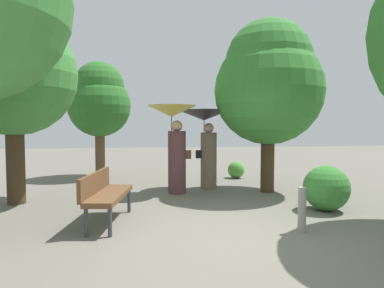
# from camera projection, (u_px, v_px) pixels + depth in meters

# --- Properties ---
(ground_plane) EXTENTS (40.00, 40.00, 0.00)m
(ground_plane) POSITION_uv_depth(u_px,v_px,m) (225.00, 238.00, 4.61)
(ground_plane) COLOR #6B665B
(person_left) EXTENTS (1.13, 1.13, 2.06)m
(person_left) POSITION_uv_depth(u_px,v_px,m) (174.00, 133.00, 7.63)
(person_left) COLOR #563338
(person_left) RESTS_ON ground
(person_right) EXTENTS (1.33, 1.33, 1.98)m
(person_right) POSITION_uv_depth(u_px,v_px,m) (206.00, 131.00, 8.19)
(person_right) COLOR #6B5B4C
(person_right) RESTS_ON ground
(park_bench) EXTENTS (0.69, 1.55, 0.83)m
(park_bench) POSITION_uv_depth(u_px,v_px,m) (105.00, 192.00, 5.31)
(park_bench) COLOR #38383D
(park_bench) RESTS_ON ground
(tree_near_left) EXTENTS (2.47, 2.47, 4.31)m
(tree_near_left) POSITION_uv_depth(u_px,v_px,m) (13.00, 63.00, 6.52)
(tree_near_left) COLOR #42301E
(tree_near_left) RESTS_ON ground
(tree_mid_right) EXTENTS (2.56, 2.56, 4.09)m
(tree_mid_right) POSITION_uv_depth(u_px,v_px,m) (268.00, 82.00, 7.74)
(tree_mid_right) COLOR #42301E
(tree_mid_right) RESTS_ON ground
(tree_far_back) EXTENTS (1.91, 1.91, 3.56)m
(tree_far_back) POSITION_uv_depth(u_px,v_px,m) (99.00, 100.00, 10.09)
(tree_far_back) COLOR brown
(tree_far_back) RESTS_ON ground
(bush_path_left) EXTENTS (0.84, 0.84, 0.84)m
(bush_path_left) POSITION_uv_depth(u_px,v_px,m) (326.00, 188.00, 6.10)
(bush_path_left) COLOR #387F33
(bush_path_left) RESTS_ON ground
(bush_path_right) EXTENTS (0.51, 0.51, 0.51)m
(bush_path_right) POSITION_uv_depth(u_px,v_px,m) (236.00, 170.00, 9.96)
(bush_path_right) COLOR #4C9338
(bush_path_right) RESTS_ON ground
(path_marker_post) EXTENTS (0.12, 0.12, 0.67)m
(path_marker_post) POSITION_uv_depth(u_px,v_px,m) (302.00, 210.00, 4.85)
(path_marker_post) COLOR gray
(path_marker_post) RESTS_ON ground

